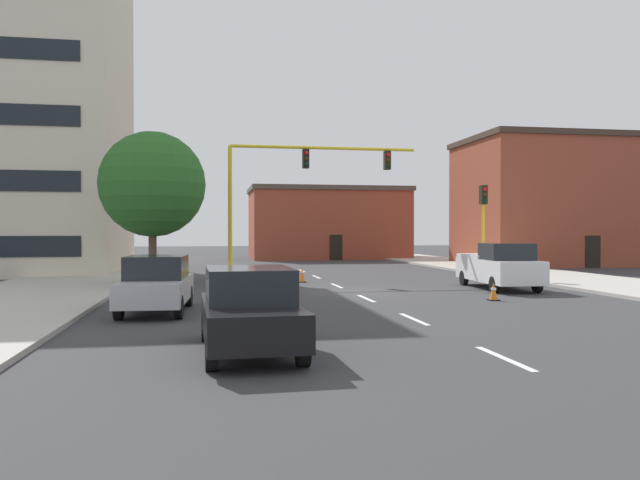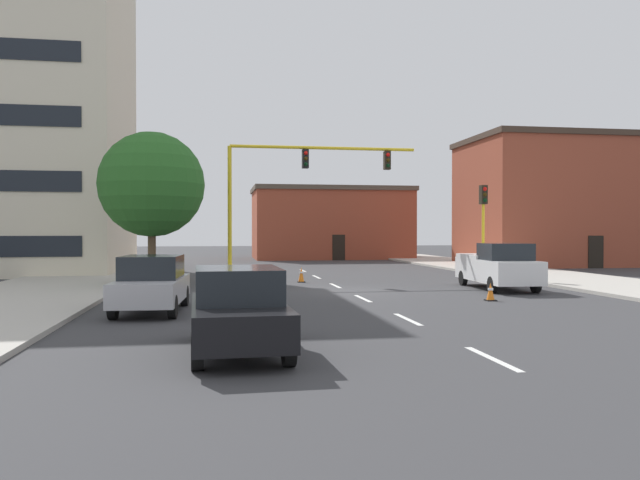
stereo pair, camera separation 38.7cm
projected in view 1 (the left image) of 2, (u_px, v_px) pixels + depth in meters
The scene contains 20 objects.
ground_plane at pixel (348, 291), 25.97m from camera, with size 160.00×160.00×0.00m, color #38383A.
sidewalk_left at pixel (78, 279), 31.71m from camera, with size 6.00×56.00×0.14m, color #B2ADA3.
sidewalk_right at pixel (526, 273), 35.98m from camera, with size 6.00×56.00×0.14m, color #B2ADA3.
lane_stripe_seg_0 at pixel (504, 358), 12.18m from camera, with size 0.16×2.40×0.01m, color silver.
lane_stripe_seg_1 at pixel (414, 319), 17.60m from camera, with size 0.16×2.40×0.01m, color silver.
lane_stripe_seg_2 at pixel (366, 298), 23.01m from camera, with size 0.16×2.40×0.01m, color silver.
lane_stripe_seg_3 at pixel (337, 286), 28.43m from camera, with size 0.16×2.40×0.01m, color silver.
lane_stripe_seg_4 at pixel (316, 277), 33.85m from camera, with size 0.16×2.40×0.01m, color silver.
lane_stripe_seg_5 at pixel (302, 271), 39.26m from camera, with size 0.16×2.40×0.01m, color silver.
building_tall_left at pixel (1, 101), 37.47m from camera, with size 14.39×12.52×20.72m.
building_brick_center at pixel (327, 223), 57.30m from camera, with size 14.27×8.40×6.47m.
building_row_right at pixel (557, 202), 46.36m from camera, with size 13.68×9.22×9.38m.
traffic_signal_gantry at pixel (259, 235), 31.23m from camera, with size 10.44×1.20×6.83m.
traffic_light_pole_right at pixel (483, 211), 31.25m from camera, with size 0.32×0.47×4.80m.
tree_left_near at pixel (152, 184), 28.23m from camera, with size 4.78×4.78×7.02m.
pickup_truck_white at pixel (499, 266), 26.83m from camera, with size 2.37×5.53×1.99m.
sedan_silver_near_left at pixel (157, 284), 19.06m from camera, with size 2.10×4.60×1.74m.
sedan_black_mid_left at pixel (249, 309), 12.77m from camera, with size 2.01×4.56×1.74m.
traffic_cone_roadside_a at pixel (494, 292), 22.33m from camera, with size 0.36×0.36×0.65m.
traffic_cone_roadside_b at pixel (302, 275), 30.32m from camera, with size 0.36×0.36×0.76m.
Camera 1 is at (-5.66, -25.34, 2.49)m, focal length 34.93 mm.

